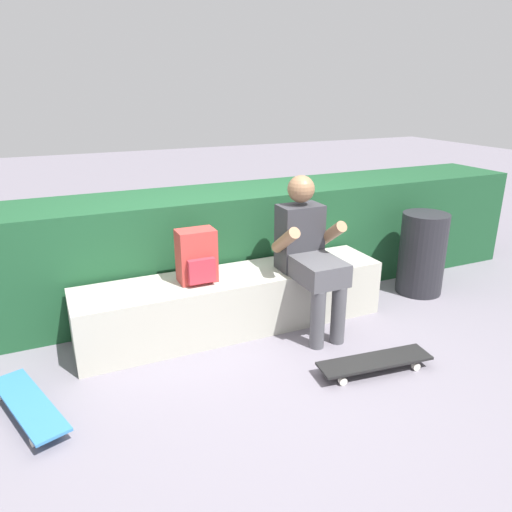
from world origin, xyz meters
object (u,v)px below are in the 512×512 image
at_px(skateboard_beside_bench, 29,404).
at_px(trash_bin, 422,253).
at_px(skateboard_near_person, 375,362).
at_px(backpack_on_bench, 197,257).
at_px(bench_main, 234,301).
at_px(person_skater, 309,250).

distance_m(skateboard_beside_bench, trash_bin, 3.42).
distance_m(skateboard_near_person, backpack_on_bench, 1.46).
xyz_separation_m(skateboard_near_person, backpack_on_bench, (-0.93, 0.98, 0.58)).
relative_size(skateboard_near_person, backpack_on_bench, 2.04).
xyz_separation_m(skateboard_near_person, skateboard_beside_bench, (-2.15, 0.46, 0.00)).
distance_m(bench_main, skateboard_near_person, 1.18).
distance_m(person_skater, skateboard_beside_bench, 2.15).
distance_m(bench_main, skateboard_beside_bench, 1.62).
bearing_deg(skateboard_beside_bench, trash_bin, 8.06).
xyz_separation_m(person_skater, backpack_on_bench, (-0.83, 0.21, -0.00)).
xyz_separation_m(skateboard_near_person, trash_bin, (1.23, 0.94, 0.31)).
height_order(bench_main, skateboard_beside_bench, bench_main).
relative_size(skateboard_near_person, skateboard_beside_bench, 0.99).
bearing_deg(trash_bin, skateboard_near_person, -142.52).
height_order(skateboard_near_person, skateboard_beside_bench, same).
xyz_separation_m(backpack_on_bench, trash_bin, (2.15, -0.04, -0.27)).
bearing_deg(skateboard_near_person, skateboard_beside_bench, 167.89).
bearing_deg(skateboard_beside_bench, bench_main, 19.03).
bearing_deg(person_skater, skateboard_near_person, -82.61).
bearing_deg(bench_main, backpack_on_bench, -178.18).
bearing_deg(backpack_on_bench, person_skater, -14.49).
bearing_deg(bench_main, person_skater, -22.80).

